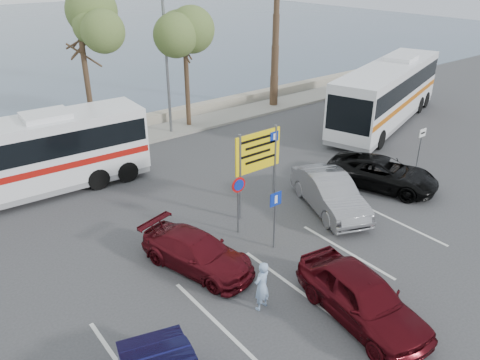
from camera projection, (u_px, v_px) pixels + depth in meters
ground at (293, 255)px, 16.63m from camera, size 120.00×120.00×0.00m
kerb_strip at (122, 141)px, 26.55m from camera, size 44.00×2.40×0.15m
seawall at (107, 128)px, 27.87m from camera, size 48.00×0.80×0.60m
tree_mid at (79, 22)px, 22.86m from camera, size 3.20×3.20×8.00m
tree_right at (184, 23)px, 26.39m from camera, size 3.20×3.20×7.40m
street_lamp_right at (167, 56)px, 25.90m from camera, size 0.45×1.15×8.01m
direction_sign at (258, 158)px, 18.40m from camera, size 2.20×0.12×3.60m
sign_no_stop at (238, 196)px, 17.31m from camera, size 0.60×0.08×2.35m
sign_parking at (275, 212)px, 16.44m from camera, size 0.50×0.07×2.25m
sign_taxi at (420, 144)px, 22.49m from camera, size 0.50×0.07×2.20m
lane_markings at (289, 281)px, 15.29m from camera, size 12.02×4.20×0.01m
coach_bus_left at (11, 164)px, 19.77m from camera, size 11.65×3.03×3.60m
coach_bus_right at (387, 95)px, 28.87m from camera, size 12.74×6.42×3.90m
car_maroon at (197, 252)px, 15.74m from camera, size 2.79×4.52×1.22m
car_red at (362, 297)px, 13.45m from camera, size 2.43×4.69×1.52m
suv_black at (382, 173)px, 21.27m from camera, size 3.87×5.38×1.36m
car_silver_b at (330, 193)px, 19.30m from camera, size 3.19×4.90×1.53m
pedestrian_near at (262, 286)px, 13.81m from camera, size 0.66×0.49×1.63m
pedestrian_far at (343, 124)px, 26.38m from camera, size 1.20×1.24×2.02m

